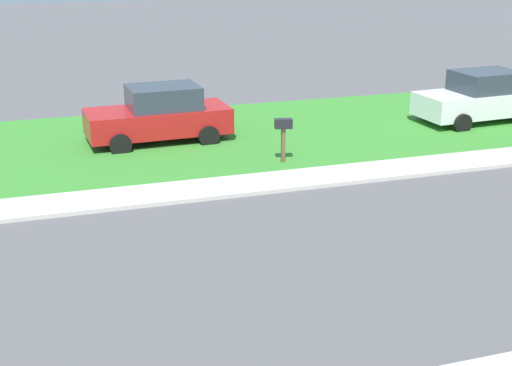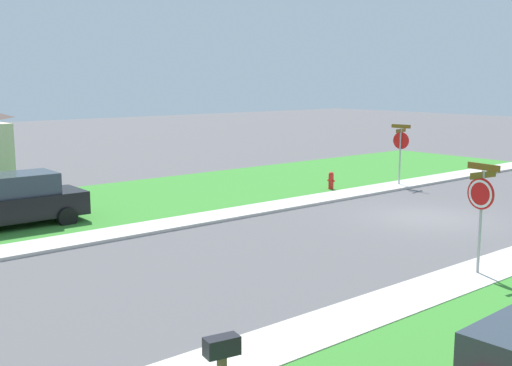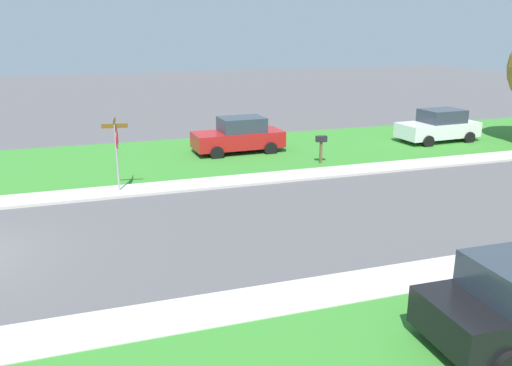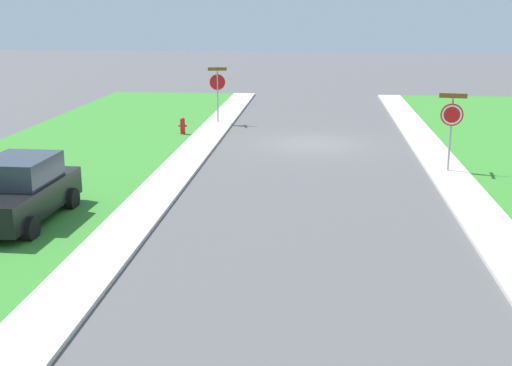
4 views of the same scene
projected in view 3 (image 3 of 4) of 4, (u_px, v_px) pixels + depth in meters
name	position (u px, v px, depth m)	size (l,w,h in m)	color
sidewalk_east	(451.00, 271.00, 12.99)	(1.40, 56.00, 0.10)	beige
sidewalk_west	(302.00, 175.00, 21.54)	(1.40, 56.00, 0.10)	beige
lawn_west	(264.00, 151.00, 25.82)	(8.00, 56.00, 0.08)	#38842D
stop_sign_far_corner	(117.00, 143.00, 18.84)	(0.91, 0.91, 2.77)	#9E9EA3
car_white_across_road	(439.00, 126.00, 27.67)	(2.25, 4.41, 1.76)	white
car_red_near_corner	(239.00, 136.00, 25.22)	(2.17, 4.37, 1.76)	red
mailbox	(321.00, 143.00, 23.05)	(0.33, 0.52, 1.31)	brown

